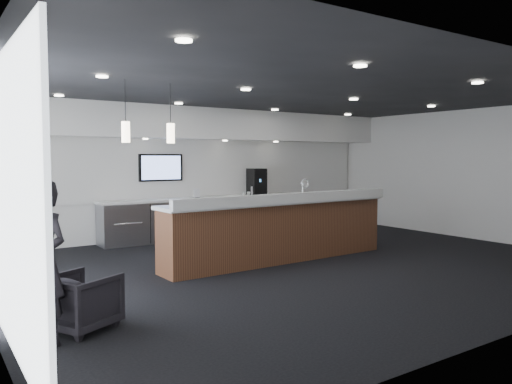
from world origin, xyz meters
TOP-DOWN VIEW (x-y plane):
  - ground at (0.00, 0.00)m, footprint 10.00×10.00m
  - ceiling at (0.00, 0.00)m, footprint 10.00×8.00m
  - back_wall at (0.00, 4.00)m, footprint 10.00×0.02m
  - right_wall at (5.00, 0.00)m, footprint 0.02×8.00m
  - soffit_bulkhead at (0.00, 3.55)m, footprint 10.00×0.90m
  - alcove_panel at (0.00, 3.97)m, footprint 9.80×0.06m
  - back_credenza at (-0.00, 3.64)m, footprint 5.06×0.66m
  - wall_tv at (-1.00, 3.91)m, footprint 1.05×0.08m
  - pendant_left at (-2.40, 0.80)m, footprint 0.12×0.12m
  - pendant_right at (-3.10, 0.80)m, footprint 0.12×0.12m
  - ceiling_can_lights at (0.00, 0.00)m, footprint 7.00×5.00m
  - service_counter at (-0.19, 0.44)m, footprint 4.69×0.92m
  - coffee_machine at (1.47, 3.64)m, footprint 0.40×0.51m
  - info_sign_left at (-0.28, 3.53)m, footprint 0.15×0.02m
  - info_sign_right at (1.31, 3.54)m, footprint 0.16×0.05m
  - armchair at (-4.17, -1.27)m, footprint 0.92×0.91m
  - lounge_guest at (-4.60, -1.50)m, footprint 0.65×0.73m
  - cup_0 at (1.73, 3.55)m, footprint 0.09×0.09m
  - cup_1 at (1.59, 3.55)m, footprint 0.13×0.13m
  - cup_2 at (1.45, 3.55)m, footprint 0.11×0.11m
  - cup_3 at (1.31, 3.55)m, footprint 0.12×0.12m
  - cup_4 at (1.17, 3.55)m, footprint 0.12×0.12m
  - cup_5 at (1.03, 3.55)m, footprint 0.10×0.10m

SIDE VIEW (x-z plane):
  - ground at x=0.00m, z-range 0.00..0.00m
  - armchair at x=-4.17m, z-range 0.00..0.63m
  - back_credenza at x=0.00m, z-range 0.00..0.95m
  - service_counter at x=-0.19m, z-range -0.16..1.32m
  - lounge_guest at x=-4.60m, z-range 0.00..1.67m
  - cup_0 at x=1.73m, z-range 0.95..1.03m
  - cup_1 at x=1.59m, z-range 0.95..1.03m
  - cup_2 at x=1.45m, z-range 0.95..1.03m
  - cup_3 at x=1.31m, z-range 0.95..1.03m
  - cup_4 at x=1.17m, z-range 0.95..1.03m
  - cup_5 at x=1.03m, z-range 0.95..1.03m
  - info_sign_left at x=-0.28m, z-range 0.95..1.16m
  - info_sign_right at x=1.31m, z-range 0.95..1.16m
  - coffee_machine at x=1.47m, z-range 0.95..1.60m
  - back_wall at x=0.00m, z-range 0.00..3.00m
  - right_wall at x=5.00m, z-range 0.00..3.00m
  - alcove_panel at x=0.00m, z-range 0.90..2.30m
  - wall_tv at x=-1.00m, z-range 1.34..1.96m
  - pendant_left at x=-2.40m, z-range 2.10..2.40m
  - pendant_right at x=-3.10m, z-range 2.10..2.40m
  - soffit_bulkhead at x=0.00m, z-range 2.30..3.00m
  - ceiling_can_lights at x=0.00m, z-range 2.96..2.98m
  - ceiling at x=0.00m, z-range 2.99..3.01m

